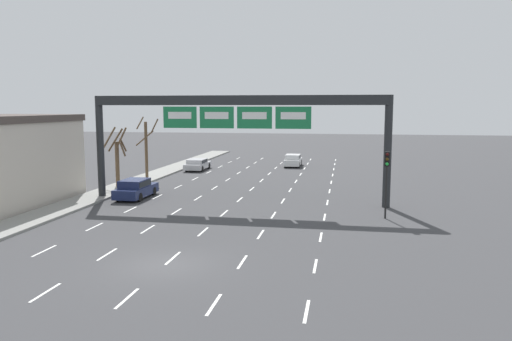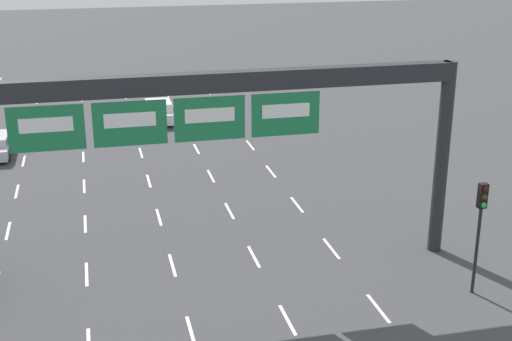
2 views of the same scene
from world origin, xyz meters
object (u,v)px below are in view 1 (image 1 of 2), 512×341
(car_white, at_px, (293,160))
(car_silver, at_px, (197,164))
(sign_gantry, at_px, (236,117))
(traffic_light_near_gantry, at_px, (387,171))
(car_navy, at_px, (136,188))
(tree_bare_second, at_px, (117,156))
(tree_bare_closest, at_px, (146,146))

(car_white, xyz_separation_m, car_silver, (-10.12, -5.26, -0.09))
(sign_gantry, xyz_separation_m, traffic_light_near_gantry, (10.38, -3.66, -3.21))
(car_silver, height_order, traffic_light_near_gantry, traffic_light_near_gantry)
(sign_gantry, distance_m, car_white, 23.63)
(car_white, xyz_separation_m, car_navy, (-9.81, -22.68, 0.03))
(car_silver, bearing_deg, tree_bare_second, -104.61)
(car_white, height_order, tree_bare_closest, tree_bare_closest)
(car_white, distance_m, car_silver, 11.41)
(car_white, relative_size, tree_bare_second, 0.83)
(car_white, xyz_separation_m, tree_bare_second, (-13.45, -18.04, 1.98))
(car_white, height_order, car_navy, car_navy)
(traffic_light_near_gantry, bearing_deg, car_silver, 131.29)
(traffic_light_near_gantry, relative_size, tree_bare_second, 0.83)
(car_navy, xyz_separation_m, tree_bare_closest, (-3.10, 9.83, 2.43))
(traffic_light_near_gantry, xyz_separation_m, tree_bare_closest, (-21.51, 13.71, 0.18))
(sign_gantry, distance_m, tree_bare_closest, 15.30)
(car_navy, xyz_separation_m, car_silver, (-0.31, 17.42, -0.11))
(sign_gantry, bearing_deg, car_white, 85.53)
(tree_bare_closest, xyz_separation_m, tree_bare_second, (-0.54, -5.18, -0.47))
(sign_gantry, relative_size, car_white, 5.18)
(tree_bare_closest, height_order, tree_bare_second, tree_bare_closest)
(sign_gantry, distance_m, traffic_light_near_gantry, 11.46)
(sign_gantry, bearing_deg, traffic_light_near_gantry, -19.41)
(car_navy, height_order, traffic_light_near_gantry, traffic_light_near_gantry)
(car_white, bearing_deg, traffic_light_near_gantry, -72.09)
(car_silver, relative_size, traffic_light_near_gantry, 1.09)
(traffic_light_near_gantry, bearing_deg, tree_bare_second, 158.84)
(car_white, distance_m, car_navy, 24.71)
(sign_gantry, bearing_deg, tree_bare_second, 157.32)
(car_white, relative_size, car_silver, 0.91)
(traffic_light_near_gantry, bearing_deg, car_white, 107.91)
(car_white, distance_m, traffic_light_near_gantry, 28.01)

